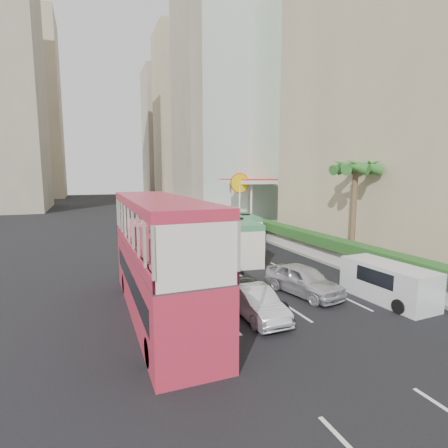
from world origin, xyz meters
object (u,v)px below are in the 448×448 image
double_decker_bus (160,257)px  minibus_near (236,239)px  car_silver_lane_a (256,317)px  palm_tree (353,214)px  van_asset (209,244)px  minibus_far (245,228)px  car_silver_lane_b (303,294)px  shell_station (255,202)px  panel_van_far (209,220)px  panel_van_near (388,282)px  car_black (251,310)px

double_decker_bus → minibus_near: 10.87m
car_silver_lane_a → palm_tree: bearing=29.8°
van_asset → minibus_far: minibus_far is taller
van_asset → palm_tree: 12.49m
car_silver_lane_b → minibus_near: (-0.16, 8.27, 1.42)m
minibus_far → shell_station: bearing=68.9°
car_silver_lane_a → car_silver_lane_b: bearing=26.2°
double_decker_bus → shell_station: bearing=55.2°
car_silver_lane_a → shell_station: (12.31, 24.79, 2.75)m
panel_van_far → car_silver_lane_b: bearing=-87.7°
double_decker_bus → minibus_far: size_ratio=2.06×
van_asset → minibus_far: bearing=-3.5°
panel_van_far → panel_van_near: bearing=-79.5°
palm_tree → shell_station: 19.14m
car_silver_lane_b → panel_van_near: size_ratio=0.99×
car_silver_lane_b → car_silver_lane_a: bearing=-165.4°
car_silver_lane_b → panel_van_far: bearing=71.6°
double_decker_bus → minibus_far: bearing=53.4°
van_asset → panel_van_far: bearing=61.3°
car_silver_lane_b → panel_van_near: 4.02m
palm_tree → car_silver_lane_b: bearing=-148.4°
car_black → minibus_near: minibus_near is taller
car_silver_lane_a → panel_van_near: panel_van_near is taller
car_silver_lane_b → car_black: car_silver_lane_b is taller
car_black → van_asset: van_asset is taller
double_decker_bus → panel_van_near: size_ratio=2.46×
car_silver_lane_a → minibus_near: bearing=71.5°
car_black → palm_tree: bearing=19.6°
van_asset → palm_tree: bearing=-64.6°
van_asset → minibus_near: size_ratio=0.83×
palm_tree → minibus_far: bearing=107.5°
panel_van_near → palm_tree: (3.35, 6.26, 2.49)m
car_silver_lane_a → car_silver_lane_b: size_ratio=0.89×
minibus_near → panel_van_near: minibus_near is taller
panel_van_near → shell_station: shell_station is taller
minibus_near → panel_van_near: (3.41, -10.47, -0.53)m
car_silver_lane_b → shell_station: (8.79, 23.06, 2.75)m
car_black → panel_van_near: 6.78m
minibus_far → shell_station: 10.41m
car_silver_lane_b → panel_van_far: size_ratio=0.88×
panel_van_far → palm_tree: size_ratio=0.79×
car_black → shell_station: bearing=56.2°
double_decker_bus → car_black: (3.86, -0.96, -2.53)m
car_silver_lane_b → palm_tree: size_ratio=0.69×
panel_van_near → car_black: bearing=166.4°
van_asset → minibus_far: 3.82m
car_silver_lane_b → van_asset: car_silver_lane_b is taller
van_asset → shell_station: 13.13m
car_silver_lane_b → panel_van_far: 22.45m
car_black → panel_van_near: size_ratio=0.95×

